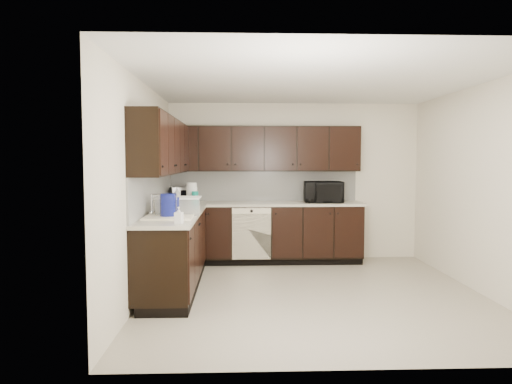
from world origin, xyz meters
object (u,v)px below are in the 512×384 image
microwave (323,192)px  toaster_oven (183,195)px  sink (171,221)px  storage_bin (178,206)px  blue_pitcher (168,206)px

microwave → toaster_oven: 2.17m
sink → storage_bin: sink is taller
sink → blue_pitcher: bearing=-91.3°
sink → blue_pitcher: (-0.00, -0.15, 0.20)m
microwave → sink: bearing=-138.5°
microwave → blue_pitcher: size_ratio=2.12×
sink → toaster_oven: (-0.07, 1.78, 0.18)m
toaster_oven → storage_bin: 1.59m
microwave → blue_pitcher: (-2.10, -1.82, -0.02)m
toaster_oven → blue_pitcher: (0.07, -1.93, 0.02)m
sink → microwave: 2.69m
blue_pitcher → toaster_oven: bearing=109.2°
storage_bin → blue_pitcher: bearing=-100.8°
storage_bin → blue_pitcher: size_ratio=1.86×
sink → microwave: bearing=38.6°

